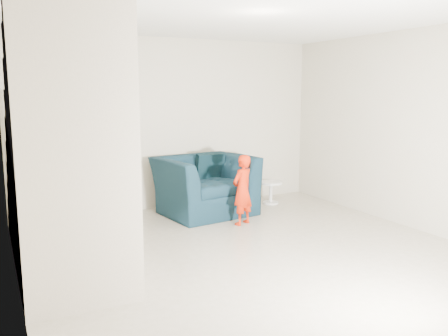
{
  "coord_description": "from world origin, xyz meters",
  "views": [
    {
      "loc": [
        -2.67,
        -4.42,
        1.88
      ],
      "look_at": [
        0.15,
        1.2,
        0.85
      ],
      "focal_mm": 38.0,
      "sensor_mm": 36.0,
      "label": 1
    }
  ],
  "objects_px": {
    "armchair": "(205,185)",
    "toddler": "(242,190)",
    "staircase": "(64,183)",
    "side_table": "(271,189)"
  },
  "relations": [
    {
      "from": "armchair",
      "to": "side_table",
      "type": "bearing_deg",
      "value": -3.98
    },
    {
      "from": "toddler",
      "to": "side_table",
      "type": "bearing_deg",
      "value": -163.55
    },
    {
      "from": "toddler",
      "to": "staircase",
      "type": "height_order",
      "value": "staircase"
    },
    {
      "from": "armchair",
      "to": "toddler",
      "type": "bearing_deg",
      "value": -82.69
    },
    {
      "from": "toddler",
      "to": "staircase",
      "type": "bearing_deg",
      "value": -7.38
    },
    {
      "from": "armchair",
      "to": "staircase",
      "type": "distance_m",
      "value": 2.8
    },
    {
      "from": "armchair",
      "to": "side_table",
      "type": "distance_m",
      "value": 1.26
    },
    {
      "from": "armchair",
      "to": "side_table",
      "type": "xyz_separation_m",
      "value": [
        1.24,
        0.08,
        -0.19
      ]
    },
    {
      "from": "armchair",
      "to": "side_table",
      "type": "height_order",
      "value": "armchair"
    },
    {
      "from": "armchair",
      "to": "staircase",
      "type": "xyz_separation_m",
      "value": [
        -2.27,
        -1.55,
        0.51
      ]
    }
  ]
}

